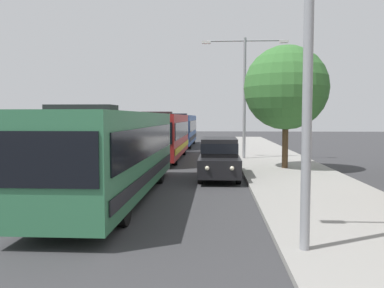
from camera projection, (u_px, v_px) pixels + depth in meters
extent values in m
cube|color=#33724C|center=(116.00, 151.00, 14.23)|extent=(2.50, 11.78, 2.70)
cube|color=black|center=(151.00, 141.00, 14.13)|extent=(0.04, 10.84, 1.00)
cube|color=black|center=(81.00, 141.00, 14.29)|extent=(0.04, 10.84, 1.00)
cube|color=black|center=(45.00, 160.00, 8.33)|extent=(2.30, 0.04, 1.20)
cube|color=black|center=(152.00, 173.00, 14.21)|extent=(0.03, 11.19, 0.36)
cube|color=black|center=(82.00, 108.00, 10.62)|extent=(1.75, 0.90, 0.16)
cylinder|color=black|center=(123.00, 207.00, 10.61)|extent=(0.28, 1.00, 1.00)
cylinder|color=black|center=(42.00, 206.00, 10.74)|extent=(0.28, 1.00, 1.00)
cylinder|color=black|center=(160.00, 172.00, 17.47)|extent=(0.28, 1.00, 1.00)
cylinder|color=black|center=(110.00, 171.00, 17.61)|extent=(0.28, 1.00, 1.00)
cube|color=maroon|center=(164.00, 134.00, 27.41)|extent=(2.50, 10.95, 2.70)
cube|color=black|center=(183.00, 129.00, 27.31)|extent=(0.04, 10.07, 1.00)
cube|color=black|center=(146.00, 129.00, 27.46)|extent=(0.04, 10.07, 1.00)
cube|color=black|center=(151.00, 133.00, 21.92)|extent=(2.30, 0.04, 1.20)
cube|color=gold|center=(183.00, 146.00, 27.39)|extent=(0.03, 10.40, 0.36)
cube|color=black|center=(157.00, 113.00, 24.04)|extent=(1.75, 0.90, 0.16)
cylinder|color=black|center=(175.00, 157.00, 24.04)|extent=(0.28, 1.00, 1.00)
cylinder|color=black|center=(139.00, 157.00, 24.18)|extent=(0.28, 1.00, 1.00)
cylinder|color=black|center=(184.00, 149.00, 30.42)|extent=(0.28, 1.00, 1.00)
cylinder|color=black|center=(155.00, 148.00, 30.56)|extent=(0.28, 1.00, 1.00)
cube|color=#284C8C|center=(181.00, 129.00, 39.91)|extent=(2.50, 11.36, 2.70)
cube|color=black|center=(193.00, 125.00, 39.80)|extent=(0.04, 10.45, 1.00)
cube|color=black|center=(168.00, 125.00, 39.96)|extent=(0.04, 10.45, 1.00)
cube|color=black|center=(175.00, 127.00, 34.21)|extent=(2.30, 0.04, 1.20)
cube|color=black|center=(193.00, 137.00, 39.88)|extent=(0.03, 10.79, 0.36)
cube|color=black|center=(177.00, 114.00, 36.41)|extent=(1.75, 0.90, 0.16)
cylinder|color=black|center=(189.00, 143.00, 36.41)|extent=(0.28, 1.00, 1.00)
cylinder|color=black|center=(165.00, 143.00, 36.55)|extent=(0.28, 1.00, 1.00)
cylinder|color=black|center=(193.00, 139.00, 43.03)|extent=(0.28, 1.00, 1.00)
cylinder|color=black|center=(173.00, 139.00, 43.16)|extent=(0.28, 1.00, 1.00)
cube|color=black|center=(219.00, 164.00, 18.84)|extent=(1.84, 4.93, 0.80)
cube|color=black|center=(219.00, 146.00, 18.94)|extent=(1.62, 2.86, 0.80)
cube|color=black|center=(219.00, 146.00, 18.94)|extent=(1.66, 2.96, 0.44)
sphere|color=#F9EFCC|center=(207.00, 168.00, 16.39)|extent=(0.18, 0.18, 0.18)
sphere|color=#F9EFCC|center=(232.00, 168.00, 16.33)|extent=(0.18, 0.18, 0.18)
cylinder|color=black|center=(200.00, 176.00, 17.39)|extent=(0.22, 0.70, 0.70)
cylinder|color=black|center=(238.00, 176.00, 17.29)|extent=(0.22, 0.70, 0.70)
cylinder|color=black|center=(203.00, 167.00, 20.44)|extent=(0.22, 0.70, 0.70)
cylinder|color=black|center=(235.00, 167.00, 20.34)|extent=(0.22, 0.70, 0.70)
cylinder|color=gray|center=(308.00, 46.00, 8.03)|extent=(0.20, 0.20, 8.32)
cylinder|color=gray|center=(244.00, 99.00, 26.45)|extent=(0.20, 0.20, 7.92)
cylinder|color=gray|center=(226.00, 41.00, 26.27)|extent=(2.52, 0.10, 0.10)
cube|color=silver|center=(206.00, 42.00, 26.36)|extent=(0.56, 0.28, 0.16)
cylinder|color=gray|center=(264.00, 41.00, 26.12)|extent=(2.52, 0.10, 0.10)
cube|color=silver|center=(284.00, 42.00, 26.05)|extent=(0.56, 0.28, 0.16)
cylinder|color=#4C3823|center=(285.00, 145.00, 21.55)|extent=(0.32, 0.32, 2.51)
sphere|color=#387033|center=(286.00, 88.00, 21.35)|extent=(4.49, 4.49, 4.49)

